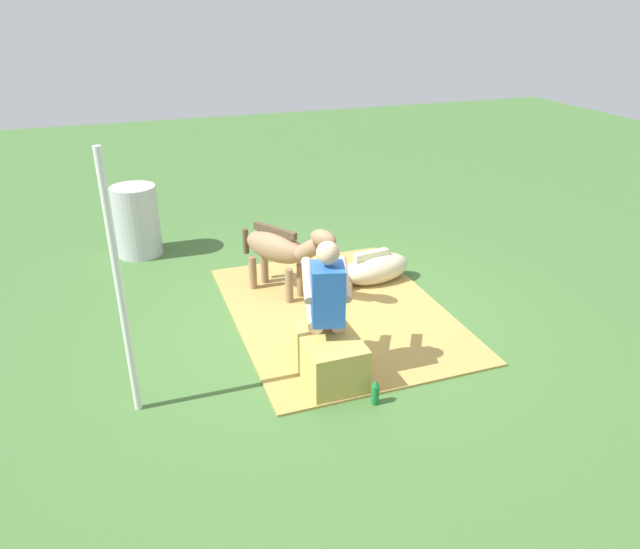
{
  "coord_description": "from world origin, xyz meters",
  "views": [
    {
      "loc": [
        -5.26,
        1.92,
        3.15
      ],
      "look_at": [
        -0.05,
        0.07,
        0.55
      ],
      "focal_mm": 33.43,
      "sensor_mm": 36.0,
      "label": 1
    }
  ],
  "objects_px": {
    "pony_lying": "(369,270)",
    "soda_bottle": "(375,392)",
    "person_seated": "(327,300)",
    "tent_pole_left": "(120,291)",
    "pony_standing": "(281,249)",
    "water_barrel": "(137,221)",
    "hay_bale": "(329,358)"
  },
  "relations": [
    {
      "from": "pony_lying",
      "to": "soda_bottle",
      "type": "distance_m",
      "value": 2.31
    },
    {
      "from": "person_seated",
      "to": "tent_pole_left",
      "type": "bearing_deg",
      "value": 90.65
    },
    {
      "from": "person_seated",
      "to": "pony_standing",
      "type": "relative_size",
      "value": 1.11
    },
    {
      "from": "pony_standing",
      "to": "soda_bottle",
      "type": "distance_m",
      "value": 2.25
    },
    {
      "from": "soda_bottle",
      "to": "water_barrel",
      "type": "relative_size",
      "value": 0.26
    },
    {
      "from": "hay_bale",
      "to": "pony_lying",
      "type": "bearing_deg",
      "value": -34.01
    },
    {
      "from": "hay_bale",
      "to": "soda_bottle",
      "type": "relative_size",
      "value": 2.98
    },
    {
      "from": "person_seated",
      "to": "soda_bottle",
      "type": "bearing_deg",
      "value": -161.29
    },
    {
      "from": "soda_bottle",
      "to": "water_barrel",
      "type": "height_order",
      "value": "water_barrel"
    },
    {
      "from": "pony_standing",
      "to": "pony_lying",
      "type": "bearing_deg",
      "value": -93.0
    },
    {
      "from": "hay_bale",
      "to": "pony_lying",
      "type": "height_order",
      "value": "hay_bale"
    },
    {
      "from": "water_barrel",
      "to": "tent_pole_left",
      "type": "distance_m",
      "value": 3.47
    },
    {
      "from": "hay_bale",
      "to": "pony_lying",
      "type": "distance_m",
      "value": 2.01
    },
    {
      "from": "soda_bottle",
      "to": "tent_pole_left",
      "type": "height_order",
      "value": "tent_pole_left"
    },
    {
      "from": "pony_standing",
      "to": "soda_bottle",
      "type": "bearing_deg",
      "value": -175.49
    },
    {
      "from": "hay_bale",
      "to": "pony_standing",
      "type": "relative_size",
      "value": 0.6
    },
    {
      "from": "tent_pole_left",
      "to": "pony_standing",
      "type": "bearing_deg",
      "value": -47.43
    },
    {
      "from": "pony_standing",
      "to": "tent_pole_left",
      "type": "distance_m",
      "value": 2.4
    },
    {
      "from": "water_barrel",
      "to": "pony_lying",
      "type": "bearing_deg",
      "value": -126.72
    },
    {
      "from": "person_seated",
      "to": "pony_standing",
      "type": "bearing_deg",
      "value": -1.41
    },
    {
      "from": "hay_bale",
      "to": "pony_standing",
      "type": "distance_m",
      "value": 1.76
    },
    {
      "from": "hay_bale",
      "to": "water_barrel",
      "type": "xyz_separation_m",
      "value": [
        3.54,
        1.38,
        0.25
      ]
    },
    {
      "from": "pony_standing",
      "to": "tent_pole_left",
      "type": "height_order",
      "value": "tent_pole_left"
    },
    {
      "from": "person_seated",
      "to": "tent_pole_left",
      "type": "relative_size",
      "value": 0.59
    },
    {
      "from": "person_seated",
      "to": "pony_lying",
      "type": "height_order",
      "value": "person_seated"
    },
    {
      "from": "pony_lying",
      "to": "water_barrel",
      "type": "distance_m",
      "value": 3.14
    },
    {
      "from": "person_seated",
      "to": "water_barrel",
      "type": "height_order",
      "value": "person_seated"
    },
    {
      "from": "water_barrel",
      "to": "tent_pole_left",
      "type": "relative_size",
      "value": 0.42
    },
    {
      "from": "person_seated",
      "to": "hay_bale",
      "type": "bearing_deg",
      "value": 169.43
    },
    {
      "from": "hay_bale",
      "to": "soda_bottle",
      "type": "xyz_separation_m",
      "value": [
        -0.47,
        -0.24,
        -0.1
      ]
    },
    {
      "from": "tent_pole_left",
      "to": "pony_lying",
      "type": "bearing_deg",
      "value": -61.21
    },
    {
      "from": "pony_standing",
      "to": "tent_pole_left",
      "type": "relative_size",
      "value": 0.54
    }
  ]
}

